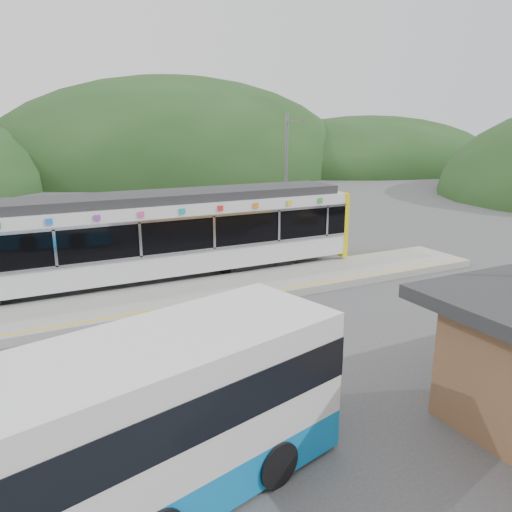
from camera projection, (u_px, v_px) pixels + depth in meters
name	position (u px, v px, depth m)	size (l,w,h in m)	color
ground	(232.00, 329.00, 16.18)	(120.00, 120.00, 0.00)	#4C4C4F
hills	(306.00, 266.00, 23.46)	(146.00, 149.00, 26.00)	#1E3D19
platform	(196.00, 295.00, 18.99)	(26.00, 3.20, 0.30)	#9E9E99
yellow_line	(209.00, 301.00, 17.83)	(26.00, 0.10, 0.01)	yellow
train	(119.00, 238.00, 19.86)	(20.44, 3.01, 3.74)	black
catenary_mast_east	(286.00, 181.00, 25.72)	(0.18, 1.80, 7.00)	slate
bus	(35.00, 476.00, 7.27)	(11.10, 5.03, 2.95)	#0D7CCC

